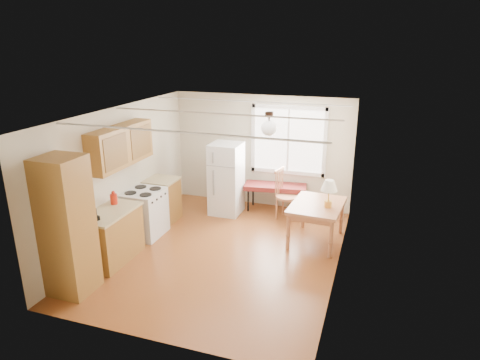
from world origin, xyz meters
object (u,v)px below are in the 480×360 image
at_px(bench, 275,188).
at_px(chair, 283,190).
at_px(refrigerator, 226,179).
at_px(dining_table, 317,209).

relative_size(bench, chair, 1.31).
distance_m(refrigerator, bench, 1.09).
xyz_separation_m(bench, dining_table, (1.09, -1.21, 0.10)).
height_order(refrigerator, bench, refrigerator).
distance_m(dining_table, chair, 1.26).
bearing_deg(chair, refrigerator, -162.09).
bearing_deg(refrigerator, chair, 6.68).
height_order(refrigerator, chair, refrigerator).
xyz_separation_m(bench, chair, (0.23, -0.28, 0.06)).
xyz_separation_m(dining_table, chair, (-0.85, 0.93, -0.04)).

